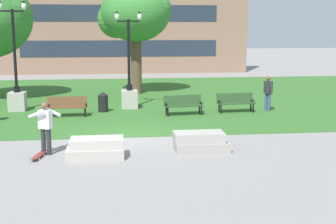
# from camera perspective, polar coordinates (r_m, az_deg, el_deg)

# --- Properties ---
(ground_plane) EXTENTS (140.00, 140.00, 0.00)m
(ground_plane) POSITION_cam_1_polar(r_m,az_deg,el_deg) (17.49, -4.50, -3.13)
(ground_plane) COLOR gray
(grass_lawn) EXTENTS (40.00, 20.00, 0.02)m
(grass_lawn) POSITION_cam_1_polar(r_m,az_deg,el_deg) (27.31, -5.32, 1.77)
(grass_lawn) COLOR #336628
(grass_lawn) RESTS_ON ground
(concrete_block_center) EXTENTS (1.80, 0.90, 0.64)m
(concrete_block_center) POSITION_cam_1_polar(r_m,az_deg,el_deg) (14.90, -8.77, -4.41)
(concrete_block_center) COLOR #B2ADA3
(concrete_block_center) RESTS_ON ground
(concrete_block_left) EXTENTS (1.83, 0.90, 0.64)m
(concrete_block_left) POSITION_cam_1_polar(r_m,az_deg,el_deg) (15.56, 3.97, -3.67)
(concrete_block_left) COLOR #9E9991
(concrete_block_left) RESTS_ON ground
(person_skateboarder) EXTENTS (1.02, 0.62, 1.71)m
(person_skateboarder) POSITION_cam_1_polar(r_m,az_deg,el_deg) (15.46, -14.72, -1.53)
(person_skateboarder) COLOR #28282D
(person_skateboarder) RESTS_ON ground
(skateboard) EXTENTS (0.41, 1.04, 0.14)m
(skateboard) POSITION_cam_1_polar(r_m,az_deg,el_deg) (15.30, -15.53, -5.14)
(skateboard) COLOR maroon
(skateboard) RESTS_ON ground
(park_bench_near_right) EXTENTS (1.85, 0.72, 0.90)m
(park_bench_near_right) POSITION_cam_1_polar(r_m,az_deg,el_deg) (21.74, 1.87, 1.01)
(park_bench_near_right) COLOR #284723
(park_bench_near_right) RESTS_ON grass_lawn
(park_bench_far_left) EXTENTS (1.83, 0.65, 0.90)m
(park_bench_far_left) POSITION_cam_1_polar(r_m,az_deg,el_deg) (22.66, 8.24, 1.29)
(park_bench_far_left) COLOR #284723
(park_bench_far_left) RESTS_ON grass_lawn
(park_bench_far_right) EXTENTS (1.81, 0.56, 0.90)m
(park_bench_far_right) POSITION_cam_1_polar(r_m,az_deg,el_deg) (21.83, -12.19, 0.81)
(park_bench_far_right) COLOR brown
(park_bench_far_right) RESTS_ON grass_lawn
(lamp_post_center) EXTENTS (1.32, 0.80, 5.28)m
(lamp_post_center) POSITION_cam_1_polar(r_m,az_deg,el_deg) (23.95, -17.96, 2.69)
(lamp_post_center) COLOR #ADA89E
(lamp_post_center) RESTS_ON grass_lawn
(lamp_post_right) EXTENTS (1.32, 0.80, 4.81)m
(lamp_post_right) POSITION_cam_1_polar(r_m,az_deg,el_deg) (23.56, -4.74, 2.85)
(lamp_post_right) COLOR #ADA89E
(lamp_post_right) RESTS_ON grass_lawn
(tree_far_right) EXTENTS (4.36, 4.15, 6.68)m
(tree_far_right) POSITION_cam_1_polar(r_m,az_deg,el_deg) (28.57, -4.07, 11.88)
(tree_far_right) COLOR brown
(tree_far_right) RESTS_ON grass_lawn
(trash_bin) EXTENTS (0.49, 0.49, 0.96)m
(trash_bin) POSITION_cam_1_polar(r_m,az_deg,el_deg) (22.75, -7.93, 1.24)
(trash_bin) COLOR black
(trash_bin) RESTS_ON grass_lawn
(person_bystander_far_lawn) EXTENTS (0.36, 0.61, 1.71)m
(person_bystander_far_lawn) POSITION_cam_1_polar(r_m,az_deg,el_deg) (23.20, 12.10, 2.49)
(person_bystander_far_lawn) COLOR #384C7A
(person_bystander_far_lawn) RESTS_ON grass_lawn
(building_facade_distant) EXTENTS (22.56, 1.03, 9.21)m
(building_facade_distant) POSITION_cam_1_polar(r_m,az_deg,el_deg) (41.51, -5.93, 11.05)
(building_facade_distant) COLOR #8E6B56
(building_facade_distant) RESTS_ON ground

